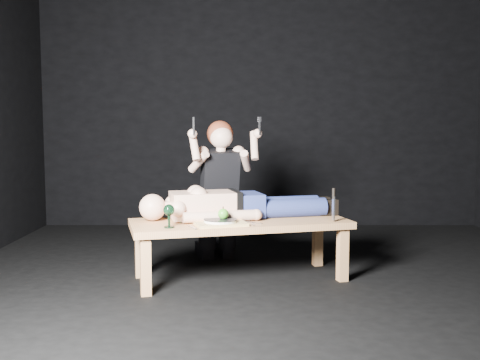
{
  "coord_description": "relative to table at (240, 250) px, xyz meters",
  "views": [
    {
      "loc": [
        -0.22,
        -4.03,
        1.16
      ],
      "look_at": [
        -0.23,
        0.22,
        0.75
      ],
      "focal_mm": 42.37,
      "sensor_mm": 36.0,
      "label": 1
    }
  ],
  "objects": [
    {
      "name": "ground",
      "position": [
        0.23,
        -0.17,
        -0.23
      ],
      "size": [
        5.0,
        5.0,
        0.0
      ],
      "primitive_type": "plane",
      "color": "black",
      "rests_on": "ground"
    },
    {
      "name": "back_wall",
      "position": [
        0.23,
        2.33,
        1.27
      ],
      "size": [
        5.0,
        0.0,
        5.0
      ],
      "primitive_type": "plane",
      "rotation": [
        1.57,
        0.0,
        0.0
      ],
      "color": "black",
      "rests_on": "ground"
    },
    {
      "name": "table",
      "position": [
        0.0,
        0.0,
        0.0
      ],
      "size": [
        1.72,
        1.0,
        0.45
      ],
      "primitive_type": "cube",
      "rotation": [
        0.0,
        0.0,
        0.26
      ],
      "color": "tan",
      "rests_on": "ground"
    },
    {
      "name": "lying_man",
      "position": [
        0.01,
        0.14,
        0.35
      ],
      "size": [
        1.63,
        0.86,
        0.25
      ],
      "primitive_type": null,
      "rotation": [
        0.0,
        0.0,
        0.26
      ],
      "color": "#D4A388",
      "rests_on": "table"
    },
    {
      "name": "kneeling_woman",
      "position": [
        -0.19,
        0.6,
        0.39
      ],
      "size": [
        0.83,
        0.89,
        1.24
      ],
      "primitive_type": null,
      "rotation": [
        0.0,
        0.0,
        0.27
      ],
      "color": "black",
      "rests_on": "ground"
    },
    {
      "name": "serving_tray",
      "position": [
        -0.14,
        -0.19,
        0.24
      ],
      "size": [
        0.41,
        0.35,
        0.02
      ],
      "primitive_type": "cube",
      "rotation": [
        0.0,
        0.0,
        0.29
      ],
      "color": "tan",
      "rests_on": "table"
    },
    {
      "name": "plate",
      "position": [
        -0.14,
        -0.19,
        0.26
      ],
      "size": [
        0.3,
        0.3,
        0.02
      ],
      "primitive_type": "cylinder",
      "rotation": [
        0.0,
        0.0,
        0.29
      ],
      "color": "white",
      "rests_on": "serving_tray"
    },
    {
      "name": "apple",
      "position": [
        -0.12,
        -0.18,
        0.3
      ],
      "size": [
        0.08,
        0.08,
        0.08
      ],
      "primitive_type": "sphere",
      "color": "#378D20",
      "rests_on": "plate"
    },
    {
      "name": "goblet",
      "position": [
        -0.49,
        -0.31,
        0.31
      ],
      "size": [
        0.1,
        0.1,
        0.17
      ],
      "primitive_type": null,
      "rotation": [
        0.0,
        0.0,
        0.26
      ],
      "color": "black",
      "rests_on": "table"
    },
    {
      "name": "fork_flat",
      "position": [
        -0.34,
        -0.3,
        0.23
      ],
      "size": [
        0.09,
        0.16,
        0.01
      ],
      "primitive_type": "cube",
      "rotation": [
        0.0,
        0.0,
        0.47
      ],
      "color": "#B2B2B7",
      "rests_on": "table"
    },
    {
      "name": "knife_flat",
      "position": [
        0.08,
        -0.14,
        0.23
      ],
      "size": [
        0.05,
        0.17,
        0.01
      ],
      "primitive_type": "cube",
      "rotation": [
        0.0,
        0.0,
        0.23
      ],
      "color": "#B2B2B7",
      "rests_on": "table"
    },
    {
      "name": "spoon_flat",
      "position": [
        0.09,
        -0.11,
        0.23
      ],
      "size": [
        0.15,
        0.11,
        0.01
      ],
      "primitive_type": "cube",
      "rotation": [
        0.0,
        0.0,
        0.95
      ],
      "color": "#B2B2B7",
      "rests_on": "table"
    },
    {
      "name": "carving_knife",
      "position": [
        0.69,
        -0.05,
        0.35
      ],
      "size": [
        0.04,
        0.04,
        0.25
      ],
      "primitive_type": null,
      "rotation": [
        0.0,
        0.0,
        0.26
      ],
      "color": "#B2B2B7",
      "rests_on": "table"
    }
  ]
}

